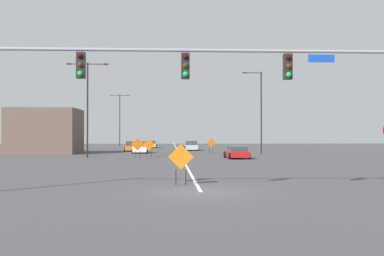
{
  "coord_description": "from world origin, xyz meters",
  "views": [
    {
      "loc": [
        -1.32,
        -19.49,
        2.37
      ],
      "look_at": [
        0.8,
        23.64,
        2.9
      ],
      "focal_mm": 44.89,
      "sensor_mm": 36.0,
      "label": 1
    }
  ],
  "objects_px": {
    "car_yellow_approaching": "(150,144)",
    "construction_sign_right_lane": "(181,159)",
    "car_red_near": "(237,152)",
    "street_lamp_near_right": "(120,116)",
    "construction_sign_left_shoulder": "(149,146)",
    "traffic_signal_assembly": "(136,72)",
    "street_lamp_far_right": "(88,102)",
    "car_orange_far": "(132,146)",
    "street_lamp_mid_left": "(260,109)",
    "construction_sign_median_near": "(137,145)",
    "car_silver_mid": "(191,146)",
    "construction_sign_median_far": "(211,144)",
    "car_white_distant": "(140,148)"
  },
  "relations": [
    {
      "from": "car_red_near",
      "to": "car_white_distant",
      "type": "relative_size",
      "value": 0.97
    },
    {
      "from": "construction_sign_median_near",
      "to": "street_lamp_near_right",
      "type": "bearing_deg",
      "value": 97.82
    },
    {
      "from": "street_lamp_near_right",
      "to": "street_lamp_far_right",
      "type": "bearing_deg",
      "value": -88.42
    },
    {
      "from": "street_lamp_mid_left",
      "to": "construction_sign_median_near",
      "type": "relative_size",
      "value": 4.89
    },
    {
      "from": "street_lamp_near_right",
      "to": "construction_sign_left_shoulder",
      "type": "height_order",
      "value": "street_lamp_near_right"
    },
    {
      "from": "construction_sign_median_far",
      "to": "car_yellow_approaching",
      "type": "xyz_separation_m",
      "value": [
        -8.08,
        26.97,
        -0.62
      ]
    },
    {
      "from": "construction_sign_median_far",
      "to": "street_lamp_mid_left",
      "type": "bearing_deg",
      "value": 6.11
    },
    {
      "from": "car_red_near",
      "to": "street_lamp_far_right",
      "type": "bearing_deg",
      "value": 170.54
    },
    {
      "from": "car_red_near",
      "to": "car_orange_far",
      "type": "bearing_deg",
      "value": 119.83
    },
    {
      "from": "construction_sign_left_shoulder",
      "to": "car_silver_mid",
      "type": "distance_m",
      "value": 19.93
    },
    {
      "from": "construction_sign_median_near",
      "to": "car_white_distant",
      "type": "height_order",
      "value": "construction_sign_median_near"
    },
    {
      "from": "street_lamp_near_right",
      "to": "construction_sign_median_near",
      "type": "distance_m",
      "value": 47.1
    },
    {
      "from": "traffic_signal_assembly",
      "to": "car_white_distant",
      "type": "distance_m",
      "value": 40.69
    },
    {
      "from": "car_yellow_approaching",
      "to": "construction_sign_right_lane",
      "type": "bearing_deg",
      "value": -86.53
    },
    {
      "from": "street_lamp_near_right",
      "to": "construction_sign_left_shoulder",
      "type": "bearing_deg",
      "value": -80.32
    },
    {
      "from": "street_lamp_near_right",
      "to": "car_white_distant",
      "type": "height_order",
      "value": "street_lamp_near_right"
    },
    {
      "from": "car_red_near",
      "to": "construction_sign_right_lane",
      "type": "bearing_deg",
      "value": -104.19
    },
    {
      "from": "construction_sign_median_far",
      "to": "car_orange_far",
      "type": "bearing_deg",
      "value": 133.33
    },
    {
      "from": "car_yellow_approaching",
      "to": "car_silver_mid",
      "type": "height_order",
      "value": "car_silver_mid"
    },
    {
      "from": "street_lamp_mid_left",
      "to": "car_orange_far",
      "type": "height_order",
      "value": "street_lamp_mid_left"
    },
    {
      "from": "construction_sign_left_shoulder",
      "to": "car_yellow_approaching",
      "type": "distance_m",
      "value": 33.3
    },
    {
      "from": "car_yellow_approaching",
      "to": "construction_sign_left_shoulder",
      "type": "bearing_deg",
      "value": -88.14
    },
    {
      "from": "car_red_near",
      "to": "car_orange_far",
      "type": "relative_size",
      "value": 0.99
    },
    {
      "from": "car_red_near",
      "to": "car_orange_far",
      "type": "height_order",
      "value": "car_orange_far"
    },
    {
      "from": "traffic_signal_assembly",
      "to": "construction_sign_right_lane",
      "type": "distance_m",
      "value": 4.95
    },
    {
      "from": "street_lamp_mid_left",
      "to": "car_silver_mid",
      "type": "height_order",
      "value": "street_lamp_mid_left"
    },
    {
      "from": "street_lamp_near_right",
      "to": "car_orange_far",
      "type": "distance_m",
      "value": 26.71
    },
    {
      "from": "construction_sign_median_far",
      "to": "car_red_near",
      "type": "height_order",
      "value": "construction_sign_median_far"
    },
    {
      "from": "car_red_near",
      "to": "street_lamp_mid_left",
      "type": "bearing_deg",
      "value": 67.62
    },
    {
      "from": "street_lamp_mid_left",
      "to": "car_red_near",
      "type": "bearing_deg",
      "value": -112.38
    },
    {
      "from": "traffic_signal_assembly",
      "to": "car_white_distant",
      "type": "relative_size",
      "value": 3.82
    },
    {
      "from": "construction_sign_median_near",
      "to": "car_red_near",
      "type": "height_order",
      "value": "construction_sign_median_near"
    },
    {
      "from": "construction_sign_median_near",
      "to": "car_white_distant",
      "type": "distance_m",
      "value": 14.13
    },
    {
      "from": "construction_sign_right_lane",
      "to": "car_white_distant",
      "type": "bearing_deg",
      "value": 96.22
    },
    {
      "from": "street_lamp_far_right",
      "to": "car_silver_mid",
      "type": "distance_m",
      "value": 23.64
    },
    {
      "from": "street_lamp_near_right",
      "to": "construction_sign_median_near",
      "type": "xyz_separation_m",
      "value": [
        6.38,
        -46.45,
        -4.47
      ]
    },
    {
      "from": "street_lamp_mid_left",
      "to": "car_yellow_approaching",
      "type": "bearing_deg",
      "value": 117.87
    },
    {
      "from": "car_silver_mid",
      "to": "street_lamp_near_right",
      "type": "bearing_deg",
      "value": 118.0
    },
    {
      "from": "car_orange_far",
      "to": "car_yellow_approaching",
      "type": "bearing_deg",
      "value": 83.1
    },
    {
      "from": "street_lamp_far_right",
      "to": "car_orange_far",
      "type": "relative_size",
      "value": 2.19
    },
    {
      "from": "construction_sign_median_near",
      "to": "car_yellow_approaching",
      "type": "height_order",
      "value": "construction_sign_median_near"
    },
    {
      "from": "street_lamp_mid_left",
      "to": "car_white_distant",
      "type": "distance_m",
      "value": 15.53
    },
    {
      "from": "street_lamp_mid_left",
      "to": "car_yellow_approaching",
      "type": "height_order",
      "value": "street_lamp_mid_left"
    },
    {
      "from": "car_orange_far",
      "to": "construction_sign_right_lane",
      "type": "bearing_deg",
      "value": -82.71
    },
    {
      "from": "traffic_signal_assembly",
      "to": "street_lamp_mid_left",
      "type": "distance_m",
      "value": 38.81
    },
    {
      "from": "traffic_signal_assembly",
      "to": "construction_sign_median_near",
      "type": "relative_size",
      "value": 8.49
    },
    {
      "from": "street_lamp_mid_left",
      "to": "car_silver_mid",
      "type": "xyz_separation_m",
      "value": [
        -7.61,
        12.29,
        -4.7
      ]
    },
    {
      "from": "street_lamp_near_right",
      "to": "street_lamp_far_right",
      "type": "xyz_separation_m",
      "value": [
        1.21,
        -43.76,
        -0.14
      ]
    },
    {
      "from": "car_yellow_approaching",
      "to": "car_white_distant",
      "type": "distance_m",
      "value": 22.79
    },
    {
      "from": "traffic_signal_assembly",
      "to": "car_orange_far",
      "type": "height_order",
      "value": "traffic_signal_assembly"
    }
  ]
}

